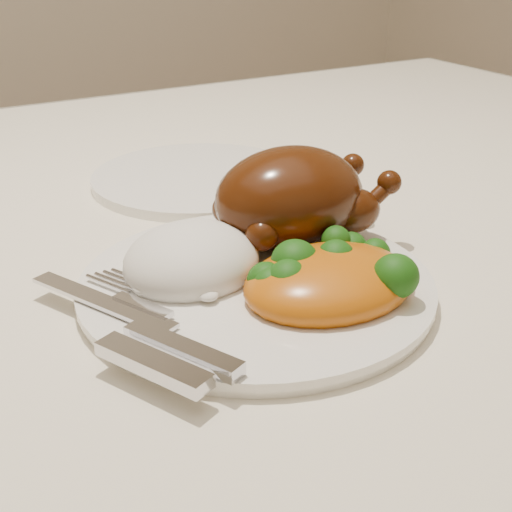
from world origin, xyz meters
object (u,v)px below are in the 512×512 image
side_plate (199,178)px  dining_table (108,328)px  dinner_plate (256,287)px  roast_chicken (294,197)px

side_plate → dining_table: bearing=-152.7°
dining_table → dinner_plate: bearing=-69.6°
dinner_plate → side_plate: bearing=73.9°
roast_chicken → side_plate: bearing=89.7°
dining_table → side_plate: size_ratio=7.12×
dining_table → roast_chicken: 0.24m
dining_table → roast_chicken: (0.13, -0.13, 0.15)m
dining_table → roast_chicken: size_ratio=10.24×
dining_table → dinner_plate: size_ratio=6.14×
dining_table → side_plate: 0.19m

